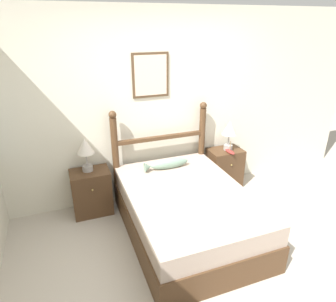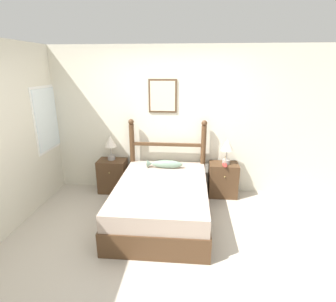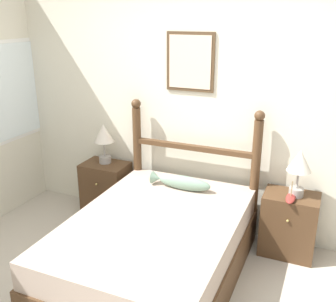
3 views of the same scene
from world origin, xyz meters
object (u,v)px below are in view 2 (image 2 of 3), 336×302
object	(u,v)px
nightstand_left	(113,176)
nightstand_right	(223,180)
table_lamp_left	(110,143)
fish_pillow	(165,164)
model_boat	(225,165)
bed	(162,201)
table_lamp_right	(227,147)

from	to	relation	value
nightstand_left	nightstand_right	distance (m)	1.99
table_lamp_left	nightstand_right	bearing A→B (deg)	-0.85
fish_pillow	table_lamp_left	bearing A→B (deg)	166.75
model_boat	fish_pillow	xyz separation A→B (m)	(-1.01, -0.09, 0.01)
nightstand_right	table_lamp_left	xyz separation A→B (m)	(-2.00, 0.03, 0.60)
bed	nightstand_right	size ratio (longest dim) A/B	3.18
nightstand_left	model_boat	world-z (taller)	model_boat
bed	nightstand_left	bearing A→B (deg)	140.20
nightstand_right	table_lamp_left	distance (m)	2.09
nightstand_left	fish_pillow	size ratio (longest dim) A/B	1.00
table_lamp_left	nightstand_left	bearing A→B (deg)	-68.42
table_lamp_left	fish_pillow	size ratio (longest dim) A/B	0.73
nightstand_right	table_lamp_right	bearing A→B (deg)	-8.26
nightstand_right	model_boat	world-z (taller)	model_boat
bed	table_lamp_right	distance (m)	1.45
table_lamp_left	model_boat	distance (m)	2.02
fish_pillow	bed	bearing A→B (deg)	-88.21
bed	nightstand_left	xyz separation A→B (m)	(-0.99, 0.83, 0.02)
model_boat	fish_pillow	bearing A→B (deg)	-174.87
bed	model_boat	world-z (taller)	model_boat
model_boat	fish_pillow	world-z (taller)	model_boat
nightstand_left	model_boat	xyz separation A→B (m)	(1.98, -0.11, 0.32)
nightstand_left	table_lamp_right	world-z (taller)	table_lamp_right
bed	fish_pillow	size ratio (longest dim) A/B	3.19
nightstand_right	model_boat	size ratio (longest dim) A/B	2.64
table_lamp_left	fish_pillow	world-z (taller)	table_lamp_left
table_lamp_right	fish_pillow	size ratio (longest dim) A/B	0.73
nightstand_right	nightstand_left	bearing A→B (deg)	180.00
table_lamp_left	model_boat	xyz separation A→B (m)	(2.00, -0.14, -0.28)
model_boat	nightstand_left	bearing A→B (deg)	176.78
table_lamp_right	fish_pillow	xyz separation A→B (m)	(-1.04, -0.20, -0.27)
table_lamp_left	fish_pillow	bearing A→B (deg)	-13.25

